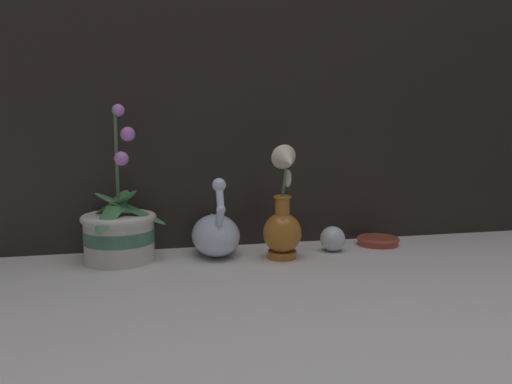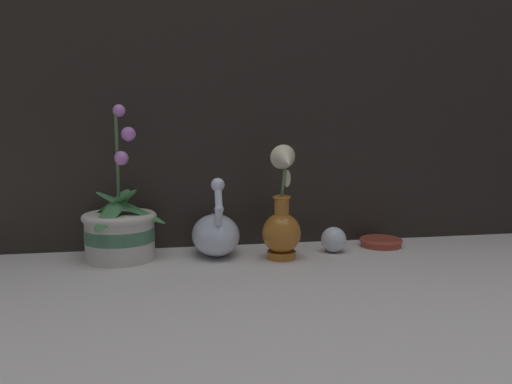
{
  "view_description": "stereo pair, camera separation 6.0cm",
  "coord_description": "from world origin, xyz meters",
  "px_view_note": "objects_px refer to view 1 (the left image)",
  "views": [
    {
      "loc": [
        -0.28,
        -1.14,
        0.33
      ],
      "look_at": [
        0.01,
        0.11,
        0.17
      ],
      "focal_mm": 35.0,
      "sensor_mm": 36.0,
      "label": 1
    },
    {
      "loc": [
        -0.22,
        -1.15,
        0.33
      ],
      "look_at": [
        0.01,
        0.11,
        0.17
      ],
      "focal_mm": 35.0,
      "sensor_mm": 36.0,
      "label": 2
    }
  ],
  "objects_px": {
    "swan_figurine": "(215,233)",
    "amber_dish": "(378,240)",
    "blue_vase": "(283,219)",
    "orchid_potted_plant": "(119,231)",
    "glass_sphere": "(333,239)"
  },
  "relations": [
    {
      "from": "swan_figurine",
      "to": "amber_dish",
      "type": "relative_size",
      "value": 1.77
    },
    {
      "from": "blue_vase",
      "to": "glass_sphere",
      "type": "distance_m",
      "value": 0.17
    },
    {
      "from": "swan_figurine",
      "to": "amber_dish",
      "type": "bearing_deg",
      "value": 1.6
    },
    {
      "from": "glass_sphere",
      "to": "amber_dish",
      "type": "xyz_separation_m",
      "value": [
        0.15,
        0.04,
        -0.02
      ]
    },
    {
      "from": "swan_figurine",
      "to": "glass_sphere",
      "type": "xyz_separation_m",
      "value": [
        0.32,
        -0.03,
        -0.02
      ]
    },
    {
      "from": "orchid_potted_plant",
      "to": "amber_dish",
      "type": "height_order",
      "value": "orchid_potted_plant"
    },
    {
      "from": "swan_figurine",
      "to": "blue_vase",
      "type": "height_order",
      "value": "blue_vase"
    },
    {
      "from": "glass_sphere",
      "to": "swan_figurine",
      "type": "bearing_deg",
      "value": 175.14
    },
    {
      "from": "blue_vase",
      "to": "swan_figurine",
      "type": "bearing_deg",
      "value": 155.47
    },
    {
      "from": "blue_vase",
      "to": "glass_sphere",
      "type": "bearing_deg",
      "value": 17.15
    },
    {
      "from": "orchid_potted_plant",
      "to": "swan_figurine",
      "type": "bearing_deg",
      "value": 0.56
    },
    {
      "from": "glass_sphere",
      "to": "amber_dish",
      "type": "relative_size",
      "value": 0.57
    },
    {
      "from": "orchid_potted_plant",
      "to": "glass_sphere",
      "type": "height_order",
      "value": "orchid_potted_plant"
    },
    {
      "from": "blue_vase",
      "to": "amber_dish",
      "type": "distance_m",
      "value": 0.33
    },
    {
      "from": "amber_dish",
      "to": "orchid_potted_plant",
      "type": "bearing_deg",
      "value": -178.76
    }
  ]
}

